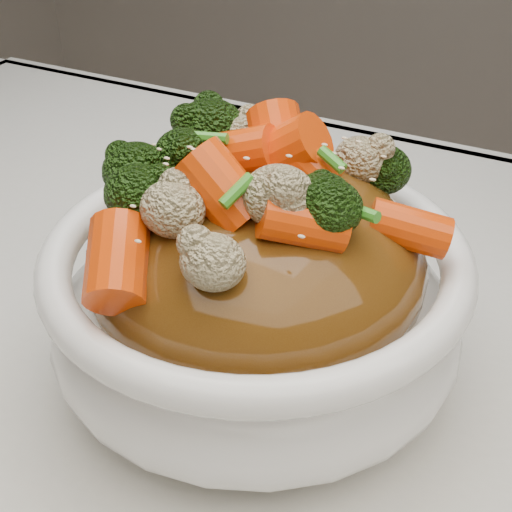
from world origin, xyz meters
The scene contains 8 objects.
tablecloth centered at (0.00, 0.00, 0.73)m, with size 1.20×0.80×0.04m, color silver.
bowl centered at (-0.04, 0.03, 0.80)m, with size 0.24×0.24×0.10m, color white, non-canonical shape.
sauce_base centered at (-0.04, 0.03, 0.83)m, with size 0.19×0.19×0.11m, color #57320E.
carrots centered at (-0.04, 0.03, 0.90)m, with size 0.19×0.19×0.06m, color #ED4507, non-canonical shape.
broccoli centered at (-0.04, 0.03, 0.90)m, with size 0.19×0.19×0.05m, color black, non-canonical shape.
cauliflower centered at (-0.04, 0.03, 0.90)m, with size 0.19×0.19×0.04m, color #C5B587, non-canonical shape.
scallions centered at (-0.04, 0.03, 0.90)m, with size 0.14×0.14×0.02m, color #368C20, non-canonical shape.
sesame_seeds centered at (-0.04, 0.03, 0.90)m, with size 0.17×0.17×0.01m, color beige, non-canonical shape.
Camera 1 is at (0.11, -0.27, 1.06)m, focal length 50.00 mm.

